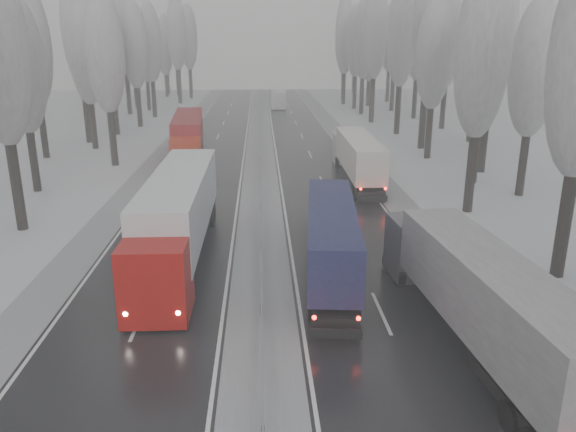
{
  "coord_description": "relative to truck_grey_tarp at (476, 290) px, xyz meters",
  "views": [
    {
      "loc": [
        0.05,
        -10.01,
        11.46
      ],
      "look_at": [
        1.52,
        19.48,
        2.2
      ],
      "focal_mm": 35.0,
      "sensor_mm": 36.0,
      "label": 1
    }
  ],
  "objects": [
    {
      "name": "tree_21",
      "position": [
        11.92,
        29.97,
        9.65
      ],
      "size": [
        3.6,
        3.6,
        18.62
      ],
      "color": "black",
      "rests_on": "ground"
    },
    {
      "name": "tree_65",
      "position": [
        -28.26,
        47.52,
        10.2
      ],
      "size": [
        3.6,
        3.6,
        19.48
      ],
      "color": "black",
      "rests_on": "ground"
    },
    {
      "name": "tree_62",
      "position": [
        -22.15,
        34.53,
        8.01
      ],
      "size": [
        3.6,
        3.6,
        16.04
      ],
      "color": "black",
      "rests_on": "ground"
    },
    {
      "name": "tree_29",
      "position": [
        15.5,
        66.75,
        9.32
      ],
      "size": [
        3.6,
        3.6,
        18.11
      ],
      "color": "black",
      "rests_on": "ground"
    },
    {
      "name": "box_truck_distant",
      "position": [
        -4.77,
        81.33,
        -0.81
      ],
      "size": [
        2.87,
        8.21,
        3.03
      ],
      "rotation": [
        0.0,
        0.0,
        -0.05
      ],
      "color": "silver",
      "rests_on": "ground"
    },
    {
      "name": "tree_18",
      "position": [
        6.3,
        17.83,
        8.35
      ],
      "size": [
        3.6,
        3.6,
        16.58
      ],
      "color": "black",
      "rests_on": "ground"
    },
    {
      "name": "tree_39",
      "position": [
        13.34,
        111.53,
        8.1
      ],
      "size": [
        3.6,
        3.6,
        16.19
      ],
      "color": "black",
      "rests_on": "ground"
    },
    {
      "name": "tree_60",
      "position": [
        -25.95,
        25.0,
        7.24
      ],
      "size": [
        3.6,
        3.6,
        14.84
      ],
      "color": "black",
      "rests_on": "ground"
    },
    {
      "name": "truck_blue_box",
      "position": [
        -4.61,
        7.86,
        -0.2
      ],
      "size": [
        3.56,
        14.48,
        3.68
      ],
      "rotation": [
        0.0,
        0.0,
        -0.09
      ],
      "color": "#1A2241",
      "rests_on": "ground"
    },
    {
      "name": "tree_33",
      "position": [
        11.56,
        84.01,
        6.91
      ],
      "size": [
        3.6,
        3.6,
        14.33
      ],
      "color": "black",
      "rests_on": "ground"
    },
    {
      "name": "tree_32",
      "position": [
        8.42,
        80.01,
        8.83
      ],
      "size": [
        3.6,
        3.6,
        17.33
      ],
      "color": "black",
      "rests_on": "ground"
    },
    {
      "name": "truck_grey_tarp",
      "position": [
        0.0,
        0.0,
        0.0
      ],
      "size": [
        3.64,
        15.81,
        4.03
      ],
      "rotation": [
        0.0,
        0.0,
        0.08
      ],
      "color": "#434347",
      "rests_on": "ground"
    },
    {
      "name": "tree_19",
      "position": [
        11.81,
        21.83,
        7.07
      ],
      "size": [
        3.6,
        3.6,
        14.57
      ],
      "color": "black",
      "rests_on": "ground"
    },
    {
      "name": "tree_77",
      "position": [
        -27.87,
        103.52,
        6.91
      ],
      "size": [
        3.6,
        3.6,
        14.32
      ],
      "color": "black",
      "rests_on": "ground"
    },
    {
      "name": "truck_red_white",
      "position": [
        -12.62,
        9.56,
        0.31
      ],
      "size": [
        2.86,
        17.82,
        4.56
      ],
      "rotation": [
        0.0,
        0.0,
        -0.0
      ],
      "color": "#9C0C08",
      "rests_on": "ground"
    },
    {
      "name": "tree_69",
      "position": [
        -29.63,
        63.91,
        10.11
      ],
      "size": [
        3.6,
        3.6,
        19.35
      ],
      "color": "black",
      "rests_on": "ground"
    },
    {
      "name": "tree_22",
      "position": [
        8.81,
        36.4,
        7.89
      ],
      "size": [
        3.6,
        3.6,
        15.86
      ],
      "color": "black",
      "rests_on": "ground"
    },
    {
      "name": "tree_75",
      "position": [
        -32.4,
        94.13,
        9.64
      ],
      "size": [
        3.6,
        3.6,
        18.6
      ],
      "color": "black",
      "rests_on": "ground"
    },
    {
      "name": "truck_cream_box",
      "position": [
        -0.01,
        27.18,
        -0.09
      ],
      "size": [
        2.57,
        15.11,
        3.86
      ],
      "rotation": [
        0.0,
        0.0,
        -0.01
      ],
      "color": "beige",
      "rests_on": "ground"
    },
    {
      "name": "tree_71",
      "position": [
        -29.29,
        73.99,
        10.28
      ],
      "size": [
        3.6,
        3.6,
        19.61
      ],
      "color": "black",
      "rests_on": "ground"
    },
    {
      "name": "median_slush",
      "position": [
        -8.21,
        20.8,
        -2.33
      ],
      "size": [
        3.0,
        200.0,
        0.04
      ],
      "primitive_type": "cube",
      "color": "#A1A5A9",
      "rests_on": "ground"
    },
    {
      "name": "tree_31",
      "position": [
        14.27,
        76.5,
        9.62
      ],
      "size": [
        3.6,
        3.6,
        18.58
      ],
      "color": "black",
      "rests_on": "ground"
    },
    {
      "name": "median_guardrail",
      "position": [
        -8.21,
        20.79,
        -1.75
      ],
      "size": [
        0.12,
        200.0,
        0.76
      ],
      "color": "slate",
      "rests_on": "ground"
    },
    {
      "name": "tree_66",
      "position": [
        -26.36,
        53.15,
        7.49
      ],
      "size": [
        3.6,
        3.6,
        15.23
      ],
      "color": "black",
      "rests_on": "ground"
    },
    {
      "name": "tree_74",
      "position": [
        -23.28,
        90.13,
        10.33
      ],
      "size": [
        3.6,
        3.6,
        19.68
      ],
      "color": "black",
      "rests_on": "ground"
    },
    {
      "name": "tree_27",
      "position": [
        16.51,
        56.07,
        9.01
      ],
      "size": [
        3.6,
        3.6,
        17.62
      ],
      "color": "black",
      "rests_on": "ground"
    },
    {
      "name": "tree_37",
      "position": [
        15.81,
        100.96,
        8.22
      ],
      "size": [
        3.6,
        3.6,
        16.37
      ],
      "color": "black",
      "rests_on": "ground"
    },
    {
      "name": "tree_26",
      "position": [
        9.36,
        52.07,
        9.75
      ],
      "size": [
        3.6,
        3.6,
        18.78
      ],
      "color": "black",
      "rests_on": "ground"
    },
    {
      "name": "tree_36",
      "position": [
        8.83,
        96.96,
        10.67
      ],
      "size": [
        3.6,
        3.6,
        20.23
      ],
      "color": "black",
      "rests_on": "ground"
    },
    {
      "name": "tree_72",
      "position": [
        -27.14,
        79.34,
        7.41
      ],
      "size": [
        3.6,
        3.6,
        15.11
      ],
      "color": "black",
      "rests_on": "ground"
    },
    {
      "name": "tree_63",
      "position": [
        -30.06,
        38.53,
        8.55
      ],
      "size": [
        3.6,
        3.6,
        16.88
      ],
      "color": "black",
      "rests_on": "ground"
    },
    {
      "name": "tree_30",
      "position": [
        8.36,
        72.5,
        9.17
      ],
      "size": [
        3.6,
        3.6,
        17.86
      ],
      "color": "black",
      "rests_on": "ground"
    },
    {
      "name": "tree_64",
      "position": [
        -26.47,
        43.52,
        7.61
      ],
      "size": [
        3.6,
        3.6,
        15.42
      ],
      "color": "black",
      "rests_on": "ground"
    },
    {
      "name": "tree_67",
      "position": [
        -27.75,
        57.15,
        8.68
      ],
      "size": [
        3.6,
        3.6,
        17.09
      ],
      "color": "black",
      "rests_on": "ground"
    },
    {
      "name": "tree_25",
      "position": [
        16.61,
        45.82,
        10.17
      ],
      "size": [
        3.6,
        3.6,
        19.44
      ],
      "color": "black",
      "rests_on": "ground"
    },
    {
      "name": "shoulder_left",
      "position": [
        -18.41,
        20.8,
        -2.33
      ],
      "size": [
        2.4,
        200.0,
        0.04
      ],
      "primitive_type": "cube",
      "color": "#A1A5A9",
      "rests_on": "ground"
    },
    {
      "name": "tree_24",
      "position": [
        9.69,
        41.82,
        10.84
      ],
      "size": [
        3.6,
        3.6,
        20.49
      ],
      "color": "black",
      "rests_on": "ground"
    },
    {
      "name": "tree_20",
      "position": [
        9.69,
        25.97,
        7.8
      ],
      "size": [
        3.6,
        3.6,
        15.71
      ],
      "color": "black",
      "rests_on": "ground"
    },
    {
      "name": "tree_35",
      "position": [
        16.74,
        91.12,
        9.42
      ],
      "size": [
        3.6,
        3.6,
        18.25
      ],
      "color": "black",
      "rests_on": "ground"
    },
    {
      "name": "tree_28",
      "position": [
        8.13,
        62.75,
        10.29
      ],
      "size": [
        3.6,
        3.6,
        19.62
      ],
      "color": "black",
      "rests_on": "ground"
    },
    {
      "name": "tree_23",
      "position": [
        15.1,
        40.4,
        6.42
      ],
      "size": [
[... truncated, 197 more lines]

